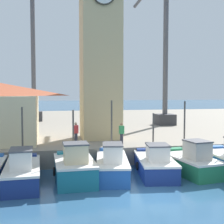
% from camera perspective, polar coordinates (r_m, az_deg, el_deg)
% --- Properties ---
extents(ground_plane, '(300.00, 300.00, 0.00)m').
position_cam_1_polar(ground_plane, '(15.55, 7.83, -15.02)').
color(ground_plane, '#2D567A').
extents(quay_wharf, '(120.00, 40.00, 1.22)m').
position_cam_1_polar(quay_wharf, '(40.61, -4.53, -2.37)').
color(quay_wharf, gray).
rests_on(quay_wharf, ground).
extents(fishing_boat_left_inner, '(2.01, 5.07, 4.14)m').
position_cam_1_polar(fishing_boat_left_inner, '(17.70, -16.07, -10.43)').
color(fishing_boat_left_inner, navy).
rests_on(fishing_boat_left_inner, ground).
extents(fishing_boat_mid_left, '(2.26, 4.17, 3.96)m').
position_cam_1_polar(fishing_boat_mid_left, '(17.65, -6.88, -10.06)').
color(fishing_boat_mid_left, '#196B7F').
rests_on(fishing_boat_mid_left, ground).
extents(fishing_boat_center, '(2.63, 5.46, 4.46)m').
position_cam_1_polar(fishing_boat_center, '(18.55, -0.00, -9.57)').
color(fishing_boat_center, '#2356A8').
rests_on(fishing_boat_center, ground).
extents(fishing_boat_mid_right, '(2.72, 5.11, 3.67)m').
position_cam_1_polar(fishing_boat_mid_right, '(19.11, 7.85, -9.32)').
color(fishing_boat_mid_right, navy).
rests_on(fishing_boat_mid_right, ground).
extents(fishing_boat_right_inner, '(2.58, 4.91, 4.40)m').
position_cam_1_polar(fishing_boat_right_inner, '(19.78, 14.05, -8.84)').
color(fishing_boat_right_inner, '#237A4C').
rests_on(fishing_boat_right_inner, ground).
extents(clock_tower, '(3.55, 3.55, 16.74)m').
position_cam_1_polar(clock_tower, '(25.37, -2.16, 13.29)').
color(clock_tower, tan).
rests_on(clock_tower, quay_wharf).
extents(port_crane_near, '(3.29, 7.23, 17.42)m').
position_cam_1_polar(port_crane_near, '(35.58, 9.63, 8.01)').
color(port_crane_near, '#353539').
rests_on(port_crane_near, quay_wharf).
extents(port_crane_far, '(4.76, 9.36, 21.59)m').
position_cam_1_polar(port_crane_far, '(41.06, -14.03, 10.40)').
color(port_crane_far, '#353539').
rests_on(port_crane_far, quay_wharf).
extents(dock_worker_near_tower, '(0.34, 0.22, 1.62)m').
position_cam_1_polar(dock_worker_near_tower, '(21.99, -6.61, -3.89)').
color(dock_worker_near_tower, '#33333D').
rests_on(dock_worker_near_tower, quay_wharf).
extents(dock_worker_along_quay, '(0.34, 0.22, 1.62)m').
position_cam_1_polar(dock_worker_along_quay, '(21.55, 1.78, -4.02)').
color(dock_worker_along_quay, '#33333D').
rests_on(dock_worker_along_quay, quay_wharf).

